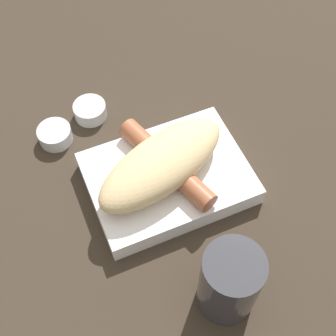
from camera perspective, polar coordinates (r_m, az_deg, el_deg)
The scene contains 8 objects.
ground_plane at distance 0.63m, azimuth 0.00°, elevation -1.94°, with size 3.00×3.00×0.00m, color #33281E.
food_tray at distance 0.62m, azimuth 0.00°, elevation -1.24°, with size 0.21×0.15×0.03m.
bread_roll at distance 0.59m, azimuth -0.96°, elevation 0.91°, with size 0.21×0.14×0.05m.
sausage at distance 0.60m, azimuth -0.34°, elevation 0.51°, with size 0.18×0.16×0.03m.
pickled_veggies at distance 0.63m, azimuth 2.34°, elevation 2.26°, with size 0.07×0.07×0.00m.
condiment_cup_near at distance 0.70m, azimuth -9.47°, elevation 6.85°, with size 0.05×0.05×0.02m.
condiment_cup_far at distance 0.69m, azimuth -13.59°, elevation 3.89°, with size 0.05×0.05×0.02m.
drink_glass at distance 0.52m, azimuth 7.55°, elevation -13.64°, with size 0.07×0.07×0.11m.
Camera 1 is at (0.13, 0.30, 0.54)m, focal length 50.00 mm.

